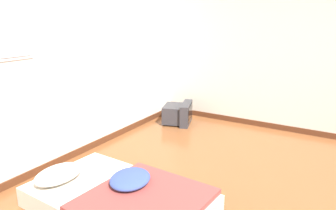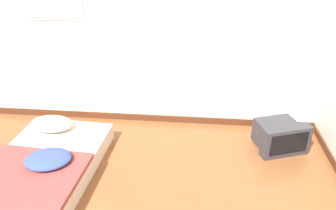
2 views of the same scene
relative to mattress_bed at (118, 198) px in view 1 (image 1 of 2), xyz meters
The scene contains 3 objects.
wall_back 1.89m from the mattress_bed, 63.22° to the left, with size 7.33×0.08×2.60m.
mattress_bed is the anchor object (origin of this frame).
crt_tv 2.71m from the mattress_bed, 17.20° to the left, with size 0.64×0.60×0.36m.
Camera 1 is at (-2.80, -0.21, 1.82)m, focal length 35.00 mm.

